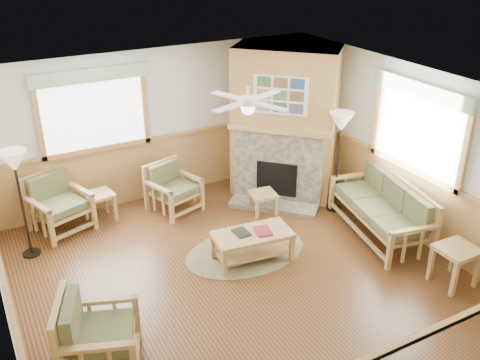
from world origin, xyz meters
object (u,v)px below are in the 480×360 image
end_table_chairs (100,207)px  armchair_back_left (59,204)px  coffee_table (252,246)px  floor_lamp_right (338,162)px  armchair_left (99,334)px  floor_lamp_left (22,205)px  footstool (263,202)px  armchair_back_right (174,188)px  sofa (380,209)px  end_table_sofa (454,266)px

end_table_chairs → armchair_back_left: bearing=180.0°
coffee_table → floor_lamp_right: bearing=24.8°
armchair_left → floor_lamp_left: floor_lamp_left is taller
footstool → floor_lamp_left: 3.88m
end_table_chairs → footstool: (2.56, -1.05, -0.07)m
coffee_table → end_table_chairs: (-1.67, 2.25, 0.02)m
armchair_back_right → coffee_table: armchair_back_right is taller
footstool → floor_lamp_right: (1.16, -0.52, 0.71)m
sofa → floor_lamp_right: 1.09m
coffee_table → armchair_back_right: bearing=108.8°
footstool → coffee_table: bearing=-126.9°
sofa → end_table_chairs: bearing=-112.0°
armchair_left → floor_lamp_left: size_ratio=0.55×
sofa → floor_lamp_right: (-0.11, 0.99, 0.44)m
coffee_table → end_table_sofa: bearing=-34.0°
floor_lamp_left → floor_lamp_right: size_ratio=0.96×
footstool → floor_lamp_left: floor_lamp_left is taller
armchair_back_right → end_table_chairs: armchair_back_right is taller
armchair_left → floor_lamp_right: (4.61, 1.75, 0.43)m
footstool → armchair_back_right: bearing=149.1°
floor_lamp_right → end_table_sofa: bearing=-87.6°
end_table_sofa → end_table_chairs: bearing=133.1°
sofa → armchair_back_right: size_ratio=2.35×
armchair_left → end_table_chairs: armchair_left is taller
end_table_sofa → floor_lamp_right: 2.60m
coffee_table → floor_lamp_left: size_ratio=0.67×
end_table_chairs → end_table_sofa: end_table_sofa is taller
armchair_back_right → end_table_sofa: armchair_back_right is taller
armchair_back_left → floor_lamp_right: 4.66m
floor_lamp_right → footstool: bearing=155.9°
sofa → armchair_back_left: bearing=-108.0°
sofa → floor_lamp_left: (-5.05, 2.04, 0.40)m
armchair_back_right → floor_lamp_left: floor_lamp_left is taller
armchair_back_right → coffee_table: size_ratio=0.73×
armchair_back_left → floor_lamp_right: size_ratio=0.52×
armchair_back_right → end_table_sofa: size_ratio=1.44×
armchair_back_left → end_table_chairs: (0.64, 0.00, -0.21)m
end_table_chairs → floor_lamp_left: (-1.22, -0.52, 0.60)m
coffee_table → floor_lamp_right: 2.26m
armchair_left → footstool: (3.45, 2.27, -0.29)m
coffee_table → floor_lamp_left: bearing=155.7°
end_table_chairs → armchair_left: bearing=-104.9°
end_table_chairs → end_table_sofa: size_ratio=0.87×
armchair_back_right → armchair_left: size_ratio=0.89×
armchair_left → coffee_table: size_ratio=0.82×
armchair_back_right → end_table_sofa: bearing=-73.5°
end_table_sofa → floor_lamp_left: 6.21m
floor_lamp_left → end_table_chairs: bearing=23.3°
sofa → floor_lamp_left: size_ratio=1.16×
armchair_back_left → coffee_table: armchair_back_left is taller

